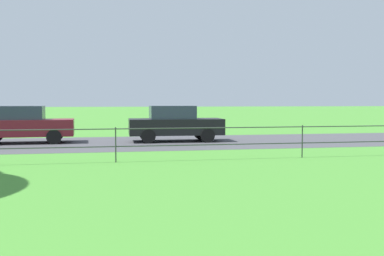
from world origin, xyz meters
TOP-DOWN VIEW (x-y plane):
  - street_strip at (0.00, 20.39)m, footprint 80.00×6.69m
  - park_fence at (0.00, 14.46)m, footprint 33.99×0.04m
  - car_maroon_right at (-3.61, 21.13)m, footprint 4.06×1.94m
  - car_black_left at (2.68, 20.76)m, footprint 4.05×1.90m

SIDE VIEW (x-z plane):
  - street_strip at x=0.00m, z-range 0.00..0.01m
  - park_fence at x=0.00m, z-range 0.18..1.18m
  - car_maroon_right at x=-3.61m, z-range 0.01..1.55m
  - car_black_left at x=2.68m, z-range 0.01..1.55m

